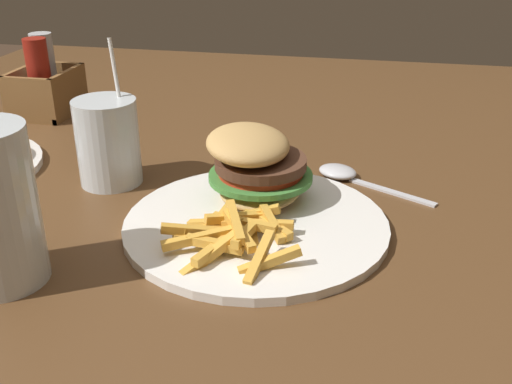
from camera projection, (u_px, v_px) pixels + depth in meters
name	position (u px, v px, depth m)	size (l,w,h in m)	color
dining_table	(135.00, 250.00, 0.79)	(1.60, 1.21, 0.74)	brown
meal_plate_near	(255.00, 195.00, 0.68)	(0.30, 0.30, 0.10)	white
juice_glass	(108.00, 145.00, 0.76)	(0.08, 0.08, 0.18)	silver
spoon	(343.00, 173.00, 0.79)	(0.10, 0.16, 0.01)	silver
condiment_caddy	(45.00, 85.00, 1.03)	(0.12, 0.09, 0.13)	brown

